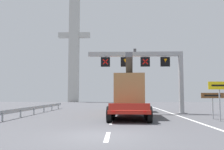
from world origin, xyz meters
TOP-DOWN VIEW (x-y plane):
  - ground at (0.00, 0.00)m, footprint 112.00×112.00m
  - lane_markings at (0.34, 28.40)m, footprint 0.20×71.41m
  - edge_line_right at (6.20, 12.00)m, footprint 0.20×63.00m
  - overhead_lane_gantry at (3.83, 13.58)m, footprint 9.92×0.90m
  - heavy_haul_truck_red at (1.90, 12.65)m, footprint 3.61×14.16m
  - exit_sign_yellow at (8.00, 6.31)m, footprint 1.57×0.15m
  - tourist_info_sign_brown at (8.19, 8.13)m, footprint 1.78×0.15m
  - guardrail_left at (-7.42, 10.71)m, footprint 0.13×25.42m
  - bridge_pylon_distant at (-11.84, 56.63)m, footprint 9.00×2.00m

SIDE VIEW (x-z plane):
  - ground at x=0.00m, z-range 0.00..0.00m
  - edge_line_right at x=6.20m, z-range 0.00..0.01m
  - lane_markings at x=0.34m, z-range 0.00..0.01m
  - guardrail_left at x=-7.42m, z-range 0.18..0.94m
  - tourist_info_sign_brown at x=8.19m, z-range 0.56..2.58m
  - heavy_haul_truck_red at x=1.90m, z-range -0.66..4.64m
  - exit_sign_yellow at x=8.00m, z-range 0.74..3.55m
  - overhead_lane_gantry at x=3.83m, z-range 1.73..8.33m
  - bridge_pylon_distant at x=-11.84m, z-range 0.39..31.06m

